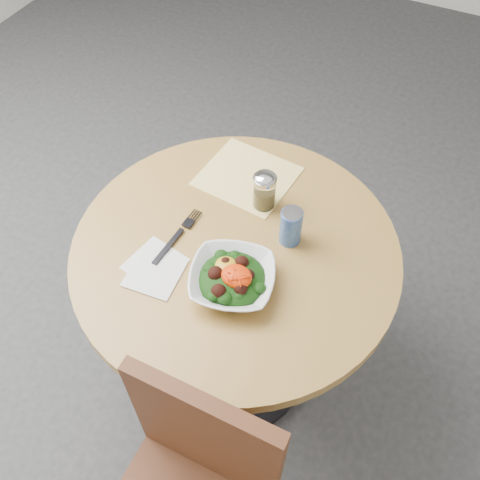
{
  "coord_description": "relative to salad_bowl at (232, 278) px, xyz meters",
  "views": [
    {
      "loc": [
        0.4,
        -0.79,
        1.91
      ],
      "look_at": [
        0.02,
        -0.02,
        0.81
      ],
      "focal_mm": 40.0,
      "sensor_mm": 36.0,
      "label": 1
    }
  ],
  "objects": [
    {
      "name": "cloth_napkin",
      "position": [
        -0.14,
        0.37,
        -0.03
      ],
      "size": [
        0.29,
        0.27,
        0.0
      ],
      "primitive_type": "cube",
      "rotation": [
        0.0,
        0.0,
        -0.09
      ],
      "color": "gold",
      "rests_on": "table"
    },
    {
      "name": "table",
      "position": [
        -0.05,
        0.12,
        -0.23
      ],
      "size": [
        0.9,
        0.9,
        0.75
      ],
      "color": "black",
      "rests_on": "ground"
    },
    {
      "name": "fork",
      "position": [
        -0.21,
        0.08,
        -0.02
      ],
      "size": [
        0.04,
        0.22,
        0.0
      ],
      "color": "black",
      "rests_on": "table"
    },
    {
      "name": "salad_bowl",
      "position": [
        0.0,
        0.0,
        0.0
      ],
      "size": [
        0.27,
        0.27,
        0.08
      ],
      "color": "silver",
      "rests_on": "table"
    },
    {
      "name": "ground",
      "position": [
        -0.05,
        0.12,
        -0.78
      ],
      "size": [
        6.0,
        6.0,
        0.0
      ],
      "primitive_type": "plane",
      "color": "#2E2E31",
      "rests_on": "ground"
    },
    {
      "name": "beverage_can",
      "position": [
        0.07,
        0.2,
        0.03
      ],
      "size": [
        0.06,
        0.06,
        0.12
      ],
      "color": "navy",
      "rests_on": "table"
    },
    {
      "name": "spice_shaker",
      "position": [
        -0.04,
        0.29,
        0.03
      ],
      "size": [
        0.07,
        0.07,
        0.12
      ],
      "color": "silver",
      "rests_on": "table"
    },
    {
      "name": "paper_napkins",
      "position": [
        -0.21,
        -0.04,
        -0.03
      ],
      "size": [
        0.17,
        0.18,
        0.0
      ],
      "color": "silver",
      "rests_on": "table"
    }
  ]
}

